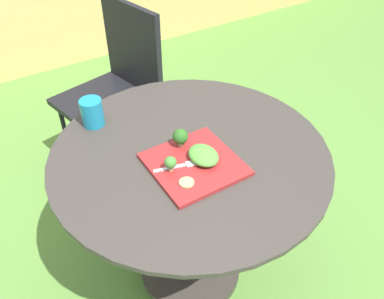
# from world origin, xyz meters

# --- Properties ---
(ground_plane) EXTENTS (12.00, 12.00, 0.00)m
(ground_plane) POSITION_xyz_m (0.00, 0.00, 0.00)
(ground_plane) COLOR #568438
(patio_table) EXTENTS (0.97, 0.97, 0.71)m
(patio_table) POSITION_xyz_m (0.00, 0.00, 0.47)
(patio_table) COLOR #38332D
(patio_table) RESTS_ON ground_plane
(patio_chair) EXTENTS (0.53, 0.53, 0.90)m
(patio_chair) POSITION_xyz_m (0.10, 0.86, 0.53)
(patio_chair) COLOR black
(patio_chair) RESTS_ON ground_plane
(salad_plate) EXTENTS (0.28, 0.28, 0.01)m
(salad_plate) POSITION_xyz_m (-0.02, -0.07, 0.71)
(salad_plate) COLOR maroon
(salad_plate) RESTS_ON patio_table
(drinking_glass) EXTENTS (0.08, 0.08, 0.10)m
(drinking_glass) POSITION_xyz_m (-0.22, 0.32, 0.75)
(drinking_glass) COLOR teal
(drinking_glass) RESTS_ON patio_table
(fork) EXTENTS (0.15, 0.06, 0.00)m
(fork) POSITION_xyz_m (-0.07, -0.06, 0.72)
(fork) COLOR silver
(fork) RESTS_ON salad_plate
(lettuce_mound) EXTENTS (0.09, 0.12, 0.04)m
(lettuce_mound) POSITION_xyz_m (0.01, -0.07, 0.74)
(lettuce_mound) COLOR #519338
(lettuce_mound) RESTS_ON salad_plate
(broccoli_floret_0) EXTENTS (0.04, 0.04, 0.05)m
(broccoli_floret_0) POSITION_xyz_m (-0.11, -0.06, 0.75)
(broccoli_floret_0) COLOR #99B770
(broccoli_floret_0) RESTS_ON salad_plate
(broccoli_floret_1) EXTENTS (0.05, 0.05, 0.06)m
(broccoli_floret_1) POSITION_xyz_m (-0.02, 0.03, 0.76)
(broccoli_floret_1) COLOR #99B770
(broccoli_floret_1) RESTS_ON salad_plate
(cucumber_slice_0) EXTENTS (0.05, 0.05, 0.01)m
(cucumber_slice_0) POSITION_xyz_m (-0.10, -0.14, 0.72)
(cucumber_slice_0) COLOR #8EB766
(cucumber_slice_0) RESTS_ON salad_plate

